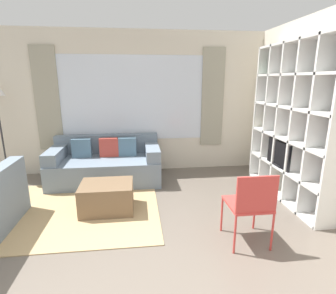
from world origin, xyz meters
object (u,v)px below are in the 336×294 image
(shelving_unit, at_px, (295,124))
(folding_chair, at_px, (251,202))
(ottoman, at_px, (107,197))
(couch_main, at_px, (106,164))

(shelving_unit, height_order, folding_chair, shelving_unit)
(shelving_unit, height_order, ottoman, shelving_unit)
(shelving_unit, xyz_separation_m, folding_chair, (-1.14, -1.15, -0.64))
(couch_main, distance_m, folding_chair, 2.82)
(couch_main, bearing_deg, ottoman, -83.65)
(couch_main, height_order, folding_chair, folding_chair)
(shelving_unit, relative_size, ottoman, 3.26)
(shelving_unit, relative_size, couch_main, 1.22)
(couch_main, relative_size, ottoman, 2.67)
(ottoman, bearing_deg, folding_chair, -31.12)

